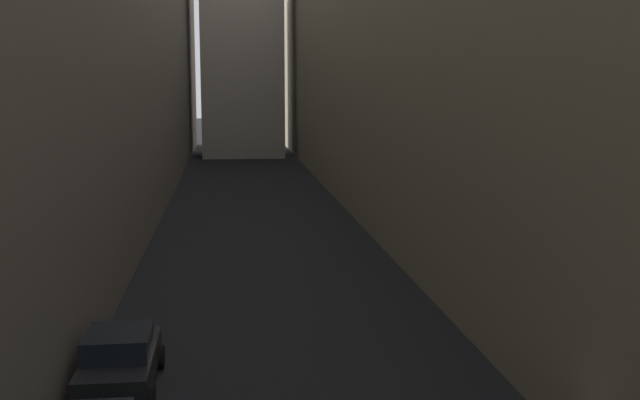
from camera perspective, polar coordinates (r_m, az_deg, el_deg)
name	(u,v)px	position (r m, az deg, el deg)	size (l,w,h in m)	color
ground_plane	(259,222)	(42.76, -4.60, -1.66)	(264.00, 264.00, 0.00)	black
building_block_right	(473,31)	(46.39, 11.29, 12.23)	(14.26, 108.00, 21.32)	gray
parked_car_left_far	(120,360)	(20.20, -14.68, -11.44)	(1.93, 4.02, 1.55)	black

